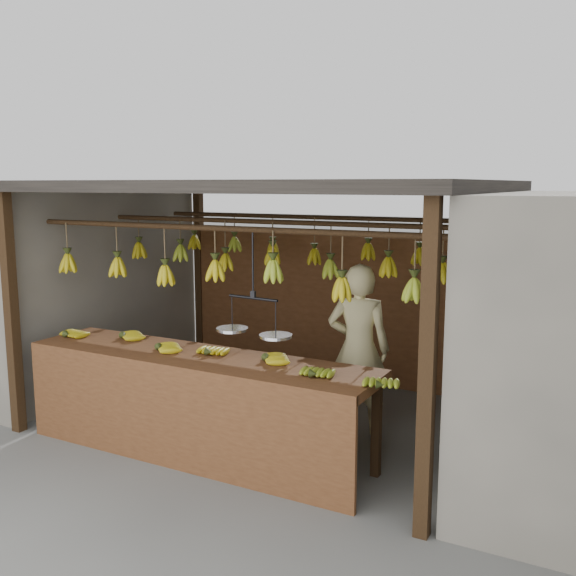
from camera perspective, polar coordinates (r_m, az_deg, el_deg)
The scene contains 8 objects.
ground at distance 6.74m, azimuth -1.23°, elevation -11.34°, with size 80.00×80.00×0.00m, color #5B5B57.
stall at distance 6.61m, azimuth 0.12°, elevation 5.79°, with size 4.30×3.30×2.40m.
neighbor_left at distance 8.75m, azimuth -22.24°, elevation 0.54°, with size 3.00×3.00×2.30m, color slate.
counter at distance 5.61m, azimuth -8.69°, elevation -8.17°, with size 3.49×0.75×0.96m.
hanging_bananas at distance 6.36m, azimuth -1.22°, elevation 2.44°, with size 3.63×2.24×0.40m.
balance_scale at distance 5.39m, azimuth -3.09°, elevation -3.49°, with size 0.72×0.31×0.88m.
vendor at distance 6.16m, azimuth 6.28°, elevation -5.41°, with size 0.60×0.39×1.64m, color beige.
bag_bundles at distance 7.07m, azimuth 18.18°, elevation -2.43°, with size 0.08×0.26×1.17m.
Camera 1 is at (3.11, -5.49, 2.37)m, focal length 40.00 mm.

